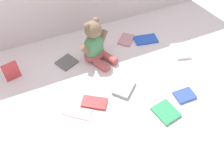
{
  "coord_description": "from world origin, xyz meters",
  "views": [
    {
      "loc": [
        -0.32,
        -0.82,
        0.97
      ],
      "look_at": [
        0.0,
        -0.1,
        0.1
      ],
      "focal_mm": 39.12,
      "sensor_mm": 36.0,
      "label": 1
    }
  ],
  "objects_px": {
    "book_case_8": "(166,112)",
    "teddy_bear": "(95,45)",
    "book_case_4": "(77,111)",
    "book_case_9": "(146,39)",
    "book_case_0": "(185,95)",
    "book_case_7": "(94,103)",
    "book_case_3": "(124,88)",
    "book_case_5": "(67,62)",
    "book_case_2": "(181,51)",
    "book_case_6": "(11,71)",
    "book_case_1": "(126,40)"
  },
  "relations": [
    {
      "from": "book_case_3",
      "to": "book_case_7",
      "type": "height_order",
      "value": "book_case_3"
    },
    {
      "from": "teddy_bear",
      "to": "book_case_3",
      "type": "relative_size",
      "value": 2.2
    },
    {
      "from": "book_case_2",
      "to": "book_case_6",
      "type": "relative_size",
      "value": 1.21
    },
    {
      "from": "book_case_0",
      "to": "teddy_bear",
      "type": "bearing_deg",
      "value": -142.83
    },
    {
      "from": "book_case_0",
      "to": "book_case_9",
      "type": "xyz_separation_m",
      "value": [
        0.04,
        0.45,
        -0.0
      ]
    },
    {
      "from": "book_case_4",
      "to": "book_case_5",
      "type": "relative_size",
      "value": 1.38
    },
    {
      "from": "book_case_2",
      "to": "book_case_8",
      "type": "distance_m",
      "value": 0.44
    },
    {
      "from": "book_case_1",
      "to": "book_case_3",
      "type": "relative_size",
      "value": 0.95
    },
    {
      "from": "book_case_7",
      "to": "book_case_9",
      "type": "bearing_deg",
      "value": -21.77
    },
    {
      "from": "book_case_9",
      "to": "book_case_4",
      "type": "bearing_deg",
      "value": 131.54
    },
    {
      "from": "book_case_5",
      "to": "book_case_7",
      "type": "xyz_separation_m",
      "value": [
        0.04,
        -0.32,
        0.0
      ]
    },
    {
      "from": "book_case_3",
      "to": "book_case_9",
      "type": "bearing_deg",
      "value": -85.67
    },
    {
      "from": "book_case_0",
      "to": "book_case_8",
      "type": "bearing_deg",
      "value": -69.18
    },
    {
      "from": "book_case_4",
      "to": "book_case_0",
      "type": "bearing_deg",
      "value": 116.63
    },
    {
      "from": "book_case_5",
      "to": "book_case_7",
      "type": "relative_size",
      "value": 0.82
    },
    {
      "from": "book_case_7",
      "to": "book_case_3",
      "type": "bearing_deg",
      "value": -49.14
    },
    {
      "from": "book_case_1",
      "to": "book_case_3",
      "type": "distance_m",
      "value": 0.38
    },
    {
      "from": "book_case_4",
      "to": "book_case_7",
      "type": "height_order",
      "value": "book_case_7"
    },
    {
      "from": "teddy_bear",
      "to": "book_case_5",
      "type": "xyz_separation_m",
      "value": [
        -0.16,
        0.03,
        -0.09
      ]
    },
    {
      "from": "book_case_0",
      "to": "book_case_7",
      "type": "height_order",
      "value": "same"
    },
    {
      "from": "book_case_2",
      "to": "book_case_8",
      "type": "xyz_separation_m",
      "value": [
        -0.3,
        -0.32,
        -0.0
      ]
    },
    {
      "from": "book_case_0",
      "to": "book_case_6",
      "type": "relative_size",
      "value": 0.96
    },
    {
      "from": "book_case_1",
      "to": "book_case_4",
      "type": "xyz_separation_m",
      "value": [
        -0.44,
        -0.37,
        -0.0
      ]
    },
    {
      "from": "book_case_5",
      "to": "book_case_9",
      "type": "height_order",
      "value": "book_case_9"
    },
    {
      "from": "book_case_4",
      "to": "book_case_5",
      "type": "xyz_separation_m",
      "value": [
        0.05,
        0.33,
        0.0
      ]
    },
    {
      "from": "teddy_bear",
      "to": "book_case_4",
      "type": "distance_m",
      "value": 0.38
    },
    {
      "from": "book_case_8",
      "to": "teddy_bear",
      "type": "bearing_deg",
      "value": 99.2
    },
    {
      "from": "book_case_1",
      "to": "book_case_2",
      "type": "height_order",
      "value": "book_case_2"
    },
    {
      "from": "teddy_bear",
      "to": "book_case_0",
      "type": "height_order",
      "value": "teddy_bear"
    },
    {
      "from": "teddy_bear",
      "to": "book_case_3",
      "type": "height_order",
      "value": "teddy_bear"
    },
    {
      "from": "book_case_6",
      "to": "book_case_9",
      "type": "distance_m",
      "value": 0.79
    },
    {
      "from": "book_case_4",
      "to": "book_case_6",
      "type": "height_order",
      "value": "book_case_6"
    },
    {
      "from": "teddy_bear",
      "to": "book_case_3",
      "type": "bearing_deg",
      "value": -104.73
    },
    {
      "from": "book_case_2",
      "to": "book_case_5",
      "type": "height_order",
      "value": "book_case_2"
    },
    {
      "from": "book_case_2",
      "to": "book_case_4",
      "type": "xyz_separation_m",
      "value": [
        -0.68,
        -0.15,
        -0.0
      ]
    },
    {
      "from": "book_case_5",
      "to": "book_case_0",
      "type": "bearing_deg",
      "value": -159.17
    },
    {
      "from": "book_case_2",
      "to": "book_case_1",
      "type": "bearing_deg",
      "value": -30.08
    },
    {
      "from": "book_case_0",
      "to": "book_case_6",
      "type": "xyz_separation_m",
      "value": [
        -0.75,
        0.47,
        0.04
      ]
    },
    {
      "from": "book_case_6",
      "to": "book_case_4",
      "type": "bearing_deg",
      "value": -67.51
    },
    {
      "from": "book_case_1",
      "to": "book_case_9",
      "type": "height_order",
      "value": "book_case_1"
    },
    {
      "from": "book_case_0",
      "to": "book_case_2",
      "type": "distance_m",
      "value": 0.32
    },
    {
      "from": "book_case_6",
      "to": "teddy_bear",
      "type": "bearing_deg",
      "value": -16.55
    },
    {
      "from": "book_case_5",
      "to": "book_case_2",
      "type": "bearing_deg",
      "value": -130.84
    },
    {
      "from": "book_case_4",
      "to": "book_case_8",
      "type": "bearing_deg",
      "value": 105.87
    },
    {
      "from": "book_case_3",
      "to": "teddy_bear",
      "type": "bearing_deg",
      "value": -31.1
    },
    {
      "from": "book_case_4",
      "to": "book_case_9",
      "type": "bearing_deg",
      "value": 161.1
    },
    {
      "from": "book_case_6",
      "to": "book_case_7",
      "type": "distance_m",
      "value": 0.47
    },
    {
      "from": "book_case_1",
      "to": "book_case_4",
      "type": "distance_m",
      "value": 0.58
    },
    {
      "from": "book_case_5",
      "to": "book_case_7",
      "type": "height_order",
      "value": "book_case_7"
    },
    {
      "from": "book_case_0",
      "to": "book_case_2",
      "type": "bearing_deg",
      "value": 151.13
    }
  ]
}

